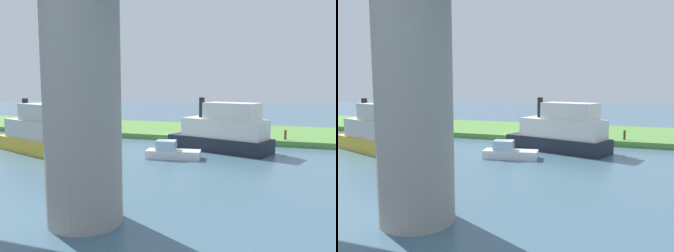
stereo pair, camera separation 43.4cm
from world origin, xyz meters
The scene contains 8 objects.
ground_plane centered at (0.00, 0.00, 0.00)m, with size 160.00×160.00×0.00m, color #476B7F.
grassy_bank centered at (0.00, -6.00, 0.25)m, with size 80.00×12.00×0.50m, color #5B9342.
bridge_pylon centered at (-2.40, 19.59, 4.81)m, with size 2.81×2.81×9.62m, color #9E998E.
person_on_bank centered at (-4.20, -1.06, 1.20)m, with size 0.41×0.41×1.39m.
mooring_post centered at (-9.30, -0.99, 0.91)m, with size 0.20×0.20×0.82m, color brown.
skiff_small centered at (-4.57, 3.39, 1.56)m, with size 8.69×5.14×4.22m.
houseboat_blue centered at (8.90, 8.61, 1.54)m, with size 8.55×5.25×4.15m.
riverboat_paddlewheel centered at (-1.73, 7.58, 0.46)m, with size 4.02×1.97×1.28m.
Camera 1 is at (-9.51, 30.34, 5.09)m, focal length 36.69 mm.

